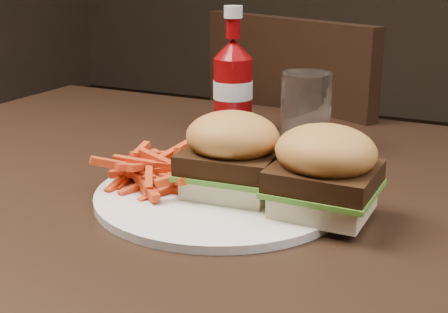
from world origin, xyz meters
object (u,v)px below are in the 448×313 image
at_px(chair_far, 343,226).
at_px(tumbler, 306,112).
at_px(plate, 220,195).
at_px(ketchup_bottle, 233,97).
at_px(dining_table, 237,194).

bearing_deg(chair_far, tumbler, 120.91).
xyz_separation_m(plate, ketchup_bottle, (-0.11, 0.27, 0.06)).
xyz_separation_m(dining_table, chair_far, (-0.02, 0.63, -0.30)).
bearing_deg(tumbler, plate, -94.43).
distance_m(dining_table, tumbler, 0.19).
height_order(plate, ketchup_bottle, ketchup_bottle).
bearing_deg(plate, ketchup_bottle, 112.62).
distance_m(chair_far, tumbler, 0.59).
distance_m(plate, ketchup_bottle, 0.30).
height_order(dining_table, ketchup_bottle, ketchup_bottle).
distance_m(chair_far, ketchup_bottle, 0.58).
relative_size(dining_table, ketchup_bottle, 9.71).
height_order(plate, tumbler, tumbler).
bearing_deg(plate, tumbler, 85.57).
bearing_deg(tumbler, chair_far, 96.37).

